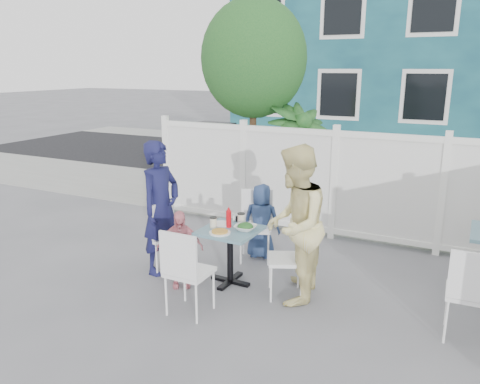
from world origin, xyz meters
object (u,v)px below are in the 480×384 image
at_px(chair_right, 293,252).
at_px(boy, 261,221).
at_px(chair_back, 256,220).
at_px(utility_cabinet, 213,159).
at_px(chair_left, 170,233).
at_px(toddler, 180,249).
at_px(chair_near, 185,267).
at_px(main_table, 230,241).
at_px(man, 161,208).
at_px(woman, 295,225).

bearing_deg(chair_right, boy, 16.64).
relative_size(chair_back, boy, 0.91).
xyz_separation_m(utility_cabinet, chair_right, (2.99, -3.57, -0.15)).
bearing_deg(chair_left, toddler, 53.33).
relative_size(chair_left, boy, 0.90).
distance_m(chair_near, boy, 1.75).
xyz_separation_m(main_table, man, (-0.91, -0.06, 0.30)).
xyz_separation_m(chair_left, man, (-0.13, 0.00, 0.30)).
bearing_deg(utility_cabinet, woman, -45.14).
relative_size(woman, toddler, 1.87).
bearing_deg(boy, chair_back, 38.68).
xyz_separation_m(chair_back, man, (-0.87, -0.88, 0.29)).
height_order(utility_cabinet, woman, woman).
bearing_deg(chair_back, man, 26.05).
distance_m(utility_cabinet, chair_back, 3.53).
bearing_deg(man, chair_back, -38.85).
bearing_deg(man, chair_right, -81.58).
bearing_deg(main_table, chair_near, -93.83).
distance_m(main_table, chair_near, 0.87).
xyz_separation_m(main_table, toddler, (-0.48, -0.32, -0.06)).
relative_size(utility_cabinet, chair_left, 1.49).
relative_size(utility_cabinet, boy, 1.33).
xyz_separation_m(chair_back, woman, (0.83, -0.87, 0.32)).
bearing_deg(chair_back, chair_left, 30.67).
xyz_separation_m(utility_cabinet, chair_back, (2.20, -2.76, -0.14)).
height_order(main_table, chair_near, chair_near).
xyz_separation_m(woman, toddler, (-1.27, -0.28, -0.40)).
xyz_separation_m(utility_cabinet, toddler, (1.75, -3.91, -0.21)).
bearing_deg(chair_back, toddler, 49.66).
distance_m(chair_back, man, 1.27).
distance_m(main_table, chair_left, 0.79).
height_order(woman, boy, woman).
height_order(man, toddler, man).
height_order(chair_right, chair_near, chair_near).
distance_m(main_table, toddler, 0.58).
bearing_deg(man, chair_left, -86.23).
bearing_deg(chair_near, utility_cabinet, 116.68).
xyz_separation_m(chair_left, toddler, (0.30, -0.26, -0.06)).
relative_size(chair_near, boy, 0.93).
relative_size(chair_back, toddler, 1.00).
height_order(boy, toddler, boy).
bearing_deg(chair_left, chair_back, 144.07).
height_order(chair_left, man, man).
bearing_deg(toddler, chair_right, -15.91).
xyz_separation_m(chair_left, chair_right, (1.54, 0.08, -0.01)).
xyz_separation_m(chair_right, chair_back, (-0.80, 0.81, 0.02)).
height_order(chair_back, boy, boy).
bearing_deg(chair_back, chair_near, 70.00).
xyz_separation_m(chair_right, boy, (-0.75, 0.86, -0.01)).
distance_m(utility_cabinet, main_table, 4.23).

